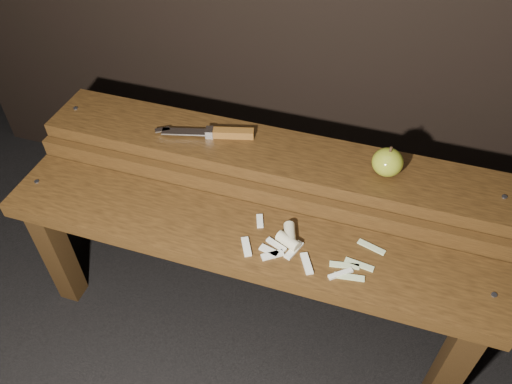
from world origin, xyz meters
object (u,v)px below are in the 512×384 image
(bench_front_tier, at_px, (241,254))
(knife, at_px, (221,133))
(apple, at_px, (388,162))
(bench_rear_tier, at_px, (268,175))

(bench_front_tier, xyz_separation_m, knife, (-0.13, 0.24, 0.16))
(bench_front_tier, bearing_deg, knife, 119.17)
(bench_front_tier, height_order, apple, apple)
(bench_front_tier, bearing_deg, apple, 38.57)
(apple, bearing_deg, bench_front_tier, -141.43)
(bench_rear_tier, height_order, knife, knife)
(bench_rear_tier, bearing_deg, knife, 173.93)
(bench_rear_tier, relative_size, knife, 4.71)
(bench_rear_tier, xyz_separation_m, knife, (-0.13, 0.01, 0.10))
(apple, relative_size, knife, 0.31)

